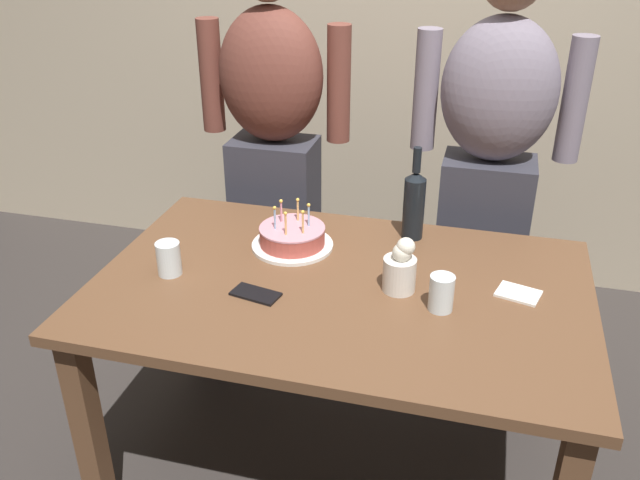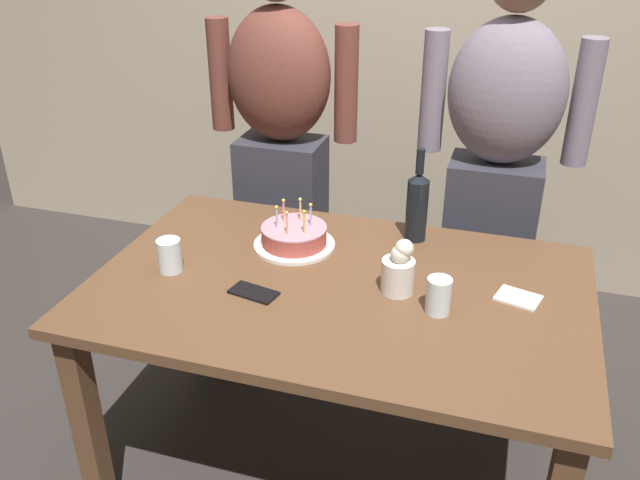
% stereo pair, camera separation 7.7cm
% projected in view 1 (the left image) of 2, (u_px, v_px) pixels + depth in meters
% --- Properties ---
extents(ground_plane, '(10.00, 10.00, 0.00)m').
position_uv_depth(ground_plane, '(337.00, 462.00, 2.39)').
color(ground_plane, '#332D2B').
extents(back_wall, '(5.20, 0.10, 2.60)m').
position_uv_depth(back_wall, '(419.00, 13.00, 3.12)').
color(back_wall, tan).
rests_on(back_wall, ground_plane).
extents(dining_table, '(1.50, 0.96, 0.74)m').
position_uv_depth(dining_table, '(340.00, 310.00, 2.09)').
color(dining_table, brown).
rests_on(dining_table, ground_plane).
extents(birthday_cake, '(0.27, 0.27, 0.16)m').
position_uv_depth(birthday_cake, '(292.00, 238.00, 2.24)').
color(birthday_cake, white).
rests_on(birthday_cake, dining_table).
extents(water_glass_near, '(0.07, 0.07, 0.11)m').
position_uv_depth(water_glass_near, '(441.00, 293.00, 1.90)').
color(water_glass_near, silver).
rests_on(water_glass_near, dining_table).
extents(water_glass_far, '(0.08, 0.08, 0.11)m').
position_uv_depth(water_glass_far, '(169.00, 258.00, 2.08)').
color(water_glass_far, silver).
rests_on(water_glass_far, dining_table).
extents(wine_bottle, '(0.07, 0.07, 0.33)m').
position_uv_depth(wine_bottle, '(414.00, 203.00, 2.26)').
color(wine_bottle, black).
rests_on(wine_bottle, dining_table).
extents(cell_phone, '(0.16, 0.10, 0.01)m').
position_uv_depth(cell_phone, '(256.00, 294.00, 1.99)').
color(cell_phone, black).
rests_on(cell_phone, dining_table).
extents(napkin_stack, '(0.14, 0.12, 0.01)m').
position_uv_depth(napkin_stack, '(518.00, 294.00, 1.99)').
color(napkin_stack, white).
rests_on(napkin_stack, dining_table).
extents(flower_vase, '(0.10, 0.10, 0.17)m').
position_uv_depth(flower_vase, '(400.00, 268.00, 1.98)').
color(flower_vase, silver).
rests_on(flower_vase, dining_table).
extents(person_man_bearded, '(0.61, 0.27, 1.66)m').
position_uv_depth(person_man_bearded, '(273.00, 151.00, 2.70)').
color(person_man_bearded, '#33333D').
rests_on(person_man_bearded, ground_plane).
extents(person_woman_cardigan, '(0.61, 0.27, 1.66)m').
position_uv_depth(person_woman_cardigan, '(489.00, 171.00, 2.51)').
color(person_woman_cardigan, '#33333D').
rests_on(person_woman_cardigan, ground_plane).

